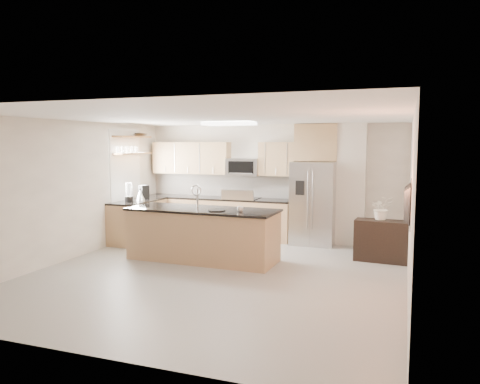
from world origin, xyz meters
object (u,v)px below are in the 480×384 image
at_px(flower_vase, 382,202).
at_px(bowl, 141,134).
at_px(microwave, 244,167).
at_px(kettle, 140,195).
at_px(platter, 216,210).
at_px(blender, 129,194).
at_px(refrigerator, 314,203).
at_px(television, 404,203).
at_px(range, 242,218).
at_px(credenza, 382,241).
at_px(cup, 240,209).
at_px(island, 203,234).
at_px(coffee_maker, 144,192).

bearing_deg(flower_vase, bowl, 174.86).
height_order(microwave, kettle, microwave).
bearing_deg(kettle, platter, -28.10).
bearing_deg(blender, microwave, 36.40).
distance_m(platter, kettle, 2.66).
height_order(microwave, refrigerator, microwave).
bearing_deg(refrigerator, television, -58.96).
xyz_separation_m(range, credenza, (3.13, -1.12, -0.09)).
bearing_deg(cup, range, 108.85).
bearing_deg(television, range, 48.36).
height_order(bowl, television, bowl).
bearing_deg(kettle, credenza, -0.90).
distance_m(range, blender, 2.58).
xyz_separation_m(refrigerator, kettle, (-3.68, -0.99, 0.15)).
bearing_deg(microwave, credenza, -21.65).
height_order(platter, bowl, bowl).
xyz_separation_m(refrigerator, credenza, (1.48, -1.07, -0.51)).
height_order(blender, flower_vase, flower_vase).
bearing_deg(flower_vase, island, -160.88).
bearing_deg(range, kettle, -152.83).
distance_m(range, television, 4.78).
height_order(island, bowl, bowl).
height_order(range, bowl, bowl).
height_order(refrigerator, kettle, refrigerator).
bearing_deg(cup, flower_vase, 26.92).
xyz_separation_m(kettle, coffee_maker, (-0.07, 0.26, 0.03)).
height_order(blender, television, television).
xyz_separation_m(refrigerator, flower_vase, (1.46, -1.01, 0.21)).
relative_size(range, bowl, 2.96).
bearing_deg(cup, coffee_maker, 152.77).
height_order(platter, coffee_maker, coffee_maker).
distance_m(platter, coffee_maker, 2.86).
bearing_deg(blender, island, -19.65).
relative_size(coffee_maker, television, 0.28).
height_order(bowl, flower_vase, bowl).
bearing_deg(refrigerator, microwave, 174.14).
bearing_deg(island, flower_vase, 20.75).
bearing_deg(television, island, 74.47).
bearing_deg(range, island, -90.35).
bearing_deg(cup, kettle, 156.58).
distance_m(microwave, television, 4.79).
distance_m(refrigerator, kettle, 3.82).
distance_m(cup, blender, 2.97).
relative_size(platter, flower_vase, 0.49).
bearing_deg(kettle, refrigerator, 15.09).
relative_size(credenza, bowl, 2.49).
distance_m(coffee_maker, television, 6.08).
xyz_separation_m(kettle, flower_vase, (5.14, -0.02, 0.06)).
bearing_deg(coffee_maker, platter, -32.10).
bearing_deg(island, cup, -6.20).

